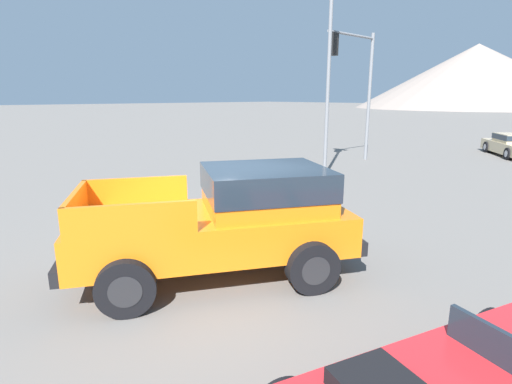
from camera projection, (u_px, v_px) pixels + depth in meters
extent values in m
plane|color=slate|center=(221.00, 268.00, 7.39)|extent=(320.00, 320.00, 0.00)
cube|color=orange|center=(214.00, 231.00, 6.93)|extent=(3.96, 4.99, 0.67)
cube|color=orange|center=(265.00, 188.00, 6.98)|extent=(2.57, 2.66, 0.74)
cube|color=#1E2833|center=(265.00, 181.00, 6.95)|extent=(2.63, 2.71, 0.47)
cube|color=orange|center=(137.00, 190.00, 7.38)|extent=(0.96, 1.65, 0.48)
cube|color=orange|center=(131.00, 221.00, 5.60)|extent=(0.96, 1.65, 0.48)
cube|color=orange|center=(76.00, 207.00, 6.28)|extent=(1.70, 0.99, 0.48)
cube|color=black|center=(338.00, 231.00, 7.54)|extent=(1.77, 1.08, 0.24)
cube|color=black|center=(69.00, 255.00, 6.42)|extent=(1.77, 1.08, 0.24)
cylinder|color=black|center=(276.00, 228.00, 8.32)|extent=(0.69, 0.90, 0.86)
cylinder|color=#232326|center=(276.00, 228.00, 8.32)|extent=(0.52, 0.57, 0.47)
cylinder|color=black|center=(312.00, 267.00, 6.40)|extent=(0.69, 0.90, 0.86)
cylinder|color=#232326|center=(312.00, 267.00, 6.40)|extent=(0.52, 0.57, 0.47)
cylinder|color=black|center=(133.00, 239.00, 7.64)|extent=(0.69, 0.90, 0.86)
cylinder|color=#232326|center=(133.00, 239.00, 7.64)|extent=(0.52, 0.57, 0.47)
cylinder|color=black|center=(126.00, 287.00, 5.72)|extent=(0.69, 0.90, 0.86)
cylinder|color=#232326|center=(126.00, 287.00, 5.72)|extent=(0.52, 0.57, 0.47)
cylinder|color=black|center=(492.00, 337.00, 4.70)|extent=(0.41, 0.69, 0.66)
cylinder|color=#9E9EA3|center=(492.00, 337.00, 4.70)|extent=(0.33, 0.42, 0.36)
cylinder|color=black|center=(508.00, 154.00, 19.84)|extent=(0.54, 0.61, 0.60)
cylinder|color=#9E9EA3|center=(508.00, 154.00, 19.84)|extent=(0.39, 0.41, 0.33)
cylinder|color=black|center=(487.00, 147.00, 22.51)|extent=(0.54, 0.61, 0.60)
cylinder|color=#9E9EA3|center=(487.00, 147.00, 22.51)|extent=(0.39, 0.41, 0.33)
cylinder|color=slate|center=(369.00, 98.00, 19.35)|extent=(0.16, 0.16, 5.98)
cylinder|color=slate|center=(352.00, 35.00, 17.57)|extent=(0.11, 3.43, 0.11)
cube|color=black|center=(334.00, 44.00, 16.82)|extent=(0.26, 0.34, 0.90)
sphere|color=red|center=(331.00, 38.00, 16.86)|extent=(0.20, 0.20, 0.20)
sphere|color=orange|center=(331.00, 45.00, 16.92)|extent=(0.20, 0.20, 0.20)
sphere|color=green|center=(331.00, 51.00, 16.99)|extent=(0.20, 0.20, 0.20)
cylinder|color=slate|center=(329.00, 73.00, 14.97)|extent=(0.14, 0.14, 7.87)
cone|color=gray|center=(475.00, 76.00, 103.65)|extent=(59.72, 59.72, 16.16)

